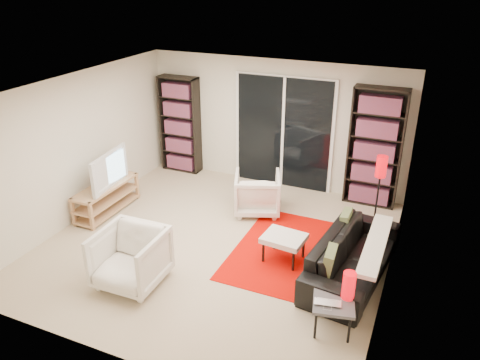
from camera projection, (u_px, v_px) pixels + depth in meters
name	position (u px, v px, depth m)	size (l,w,h in m)	color
floor	(217.00, 244.00, 7.20)	(5.00, 5.00, 0.00)	tan
wall_back	(274.00, 123.00, 8.79)	(5.00, 0.02, 2.40)	beige
wall_front	(105.00, 266.00, 4.62)	(5.00, 0.02, 2.40)	beige
wall_left	(78.00, 148.00, 7.61)	(0.02, 5.00, 2.40)	beige
wall_right	(397.00, 205.00, 5.80)	(0.02, 5.00, 2.40)	beige
ceiling	(214.00, 90.00, 6.20)	(5.00, 5.00, 0.02)	white
sliding_door	(283.00, 133.00, 8.75)	(1.92, 0.08, 2.16)	white
bookshelf_left	(180.00, 125.00, 9.45)	(0.80, 0.30, 1.95)	black
bookshelf_right	(375.00, 148.00, 8.03)	(0.90, 0.30, 2.10)	black
tv_stand	(107.00, 198.00, 8.05)	(0.43, 1.33, 0.50)	tan
tv	(104.00, 169.00, 7.82)	(1.05, 0.14, 0.60)	black
rug	(292.00, 252.00, 7.00)	(1.64, 2.21, 0.01)	#CA0800
sofa	(353.00, 256.00, 6.36)	(2.07, 0.81, 0.60)	black
armchair_back	(257.00, 193.00, 8.01)	(0.76, 0.78, 0.71)	silver
armchair_front	(130.00, 258.00, 6.16)	(0.83, 0.86, 0.78)	silver
ottoman	(284.00, 239.00, 6.67)	(0.62, 0.53, 0.40)	silver
side_table	(334.00, 305.00, 5.37)	(0.56, 0.56, 0.40)	#48484D
laptop	(327.00, 305.00, 5.27)	(0.31, 0.20, 0.02)	silver
table_lamp	(349.00, 285.00, 5.35)	(0.15, 0.15, 0.34)	red
floor_lamp	(380.00, 175.00, 7.28)	(0.19, 0.19, 1.24)	black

